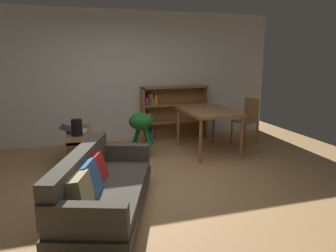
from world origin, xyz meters
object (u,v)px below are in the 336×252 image
open_laptop (75,130)px  dining_table (208,114)px  desk_speaker (77,127)px  dining_chair_near (247,118)px  bookshelf (171,113)px  fabric_couch (99,185)px  potted_floor_plant (141,131)px  media_console (80,149)px

open_laptop → dining_table: 2.40m
desk_speaker → dining_chair_near: size_ratio=0.28×
desk_speaker → dining_table: (2.37, 0.25, 0.04)m
dining_table → bookshelf: 1.23m
fabric_couch → potted_floor_plant: (0.91, 1.90, 0.15)m
media_console → potted_floor_plant: potted_floor_plant is taller
media_console → bookshelf: (1.97, 1.23, 0.30)m
fabric_couch → open_laptop: size_ratio=4.61×
media_console → open_laptop: (-0.06, 0.09, 0.31)m
media_console → dining_table: dining_table is taller
bookshelf → desk_speaker: bearing=-144.7°
open_laptop → dining_chair_near: (3.45, 0.31, -0.05)m
potted_floor_plant → dining_chair_near: 2.33m
media_console → bookshelf: 2.34m
open_laptop → dining_table: bearing=-0.8°
potted_floor_plant → fabric_couch: bearing=-115.6°
open_laptop → bookshelf: size_ratio=0.32×
open_laptop → potted_floor_plant: (1.13, 0.02, -0.10)m
fabric_couch → open_laptop: bearing=96.7°
media_console → dining_chair_near: dining_chair_near is taller
open_laptop → desk_speaker: bearing=-84.5°
media_console → dining_chair_near: 3.42m
fabric_couch → dining_chair_near: 3.90m
fabric_couch → desk_speaker: desk_speaker is taller
potted_floor_plant → media_console: bearing=-173.7°
desk_speaker → bookshelf: 2.46m
bookshelf → dining_chair_near: bearing=-30.1°
dining_table → bookshelf: bookshelf is taller
media_console → dining_table: bearing=1.5°
media_console → fabric_couch: bearing=-84.9°
media_console → potted_floor_plant: 1.10m
dining_chair_near → open_laptop: bearing=-174.8°
media_console → dining_table: 2.38m
desk_speaker → potted_floor_plant: (1.10, 0.31, -0.21)m
potted_floor_plant → bookshelf: 1.43m
fabric_couch → open_laptop: fabric_couch is taller
desk_speaker → dining_chair_near: bearing=9.9°
open_laptop → dining_table: dining_table is taller
desk_speaker → dining_chair_near: dining_chair_near is taller
open_laptop → media_console: bearing=-56.7°
bookshelf → dining_table: bearing=-72.5°
dining_table → fabric_couch: bearing=-139.8°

